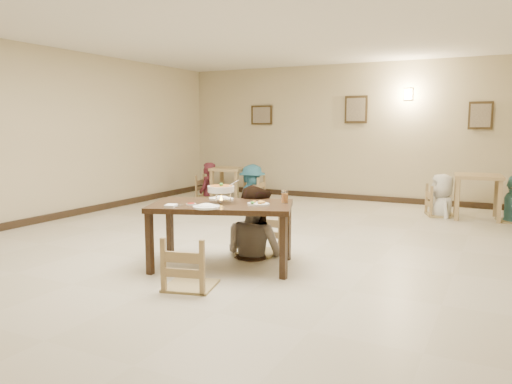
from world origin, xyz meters
The scene contains 29 objects.
floor centered at (0.00, 0.00, 0.00)m, with size 10.00×10.00×0.00m, color beige.
ceiling centered at (0.00, 0.00, 3.00)m, with size 10.00×10.00×0.00m, color silver.
wall_back centered at (0.00, 5.00, 1.50)m, with size 10.00×10.00×0.00m, color #BDAE8A.
wall_left centered at (-4.00, 0.00, 1.50)m, with size 10.00×10.00×0.00m, color #BDAE8A.
baseboard_back centered at (0.00, 4.97, 0.06)m, with size 8.00×0.06×0.12m, color black.
baseboard_left centered at (-3.97, 0.00, 0.06)m, with size 0.06×10.00×0.12m, color black.
picture_a centered at (-2.20, 4.96, 1.90)m, with size 0.55×0.04×0.45m.
picture_b centered at (0.10, 4.96, 2.00)m, with size 0.50×0.04×0.60m.
picture_c centered at (2.60, 4.96, 1.85)m, with size 0.45×0.04×0.55m.
wall_sconce centered at (1.20, 4.96, 2.30)m, with size 0.16×0.05×0.22m, color #FFD88C.
main_table centered at (0.18, -0.93, 0.68)m, with size 1.83×1.41×0.76m.
chair_far centered at (0.30, -0.17, 0.51)m, with size 0.48×0.48×1.02m.
chair_near centered at (0.27, -1.73, 0.52)m, with size 0.49×0.49×1.05m.
main_diner centered at (0.28, -0.29, 0.91)m, with size 0.88×0.69×1.81m, color gray.
curry_warmer centered at (0.16, -0.90, 0.92)m, with size 0.35×0.31×0.28m.
rice_plate_far centered at (0.04, -0.70, 0.77)m, with size 0.32×0.32×0.07m.
rice_plate_near centered at (0.20, -1.29, 0.77)m, with size 0.30×0.30×0.07m.
fried_plate centered at (0.62, -0.85, 0.78)m, with size 0.26×0.26×0.06m.
chili_dish centered at (-0.07, -1.19, 0.77)m, with size 0.11×0.11×0.02m.
napkin_cutlery centered at (-0.19, -1.40, 0.77)m, with size 0.17×0.24×0.03m.
drink_glass centered at (0.83, -0.58, 0.83)m, with size 0.08×0.08×0.16m.
bg_table_left centered at (-2.49, 3.86, 0.57)m, with size 0.81×0.81×0.71m.
bg_table_right centered at (2.68, 3.76, 0.65)m, with size 0.88×0.88×0.79m.
bg_chair_ll centered at (-3.09, 3.92, 0.47)m, with size 0.44×0.44×0.94m.
bg_chair_lr centered at (-1.88, 3.83, 0.50)m, with size 0.47×0.47×1.01m.
bg_chair_rl centered at (2.09, 3.77, 0.54)m, with size 0.51×0.51×1.08m.
bg_diner_a centered at (-3.09, 3.92, 0.80)m, with size 0.58×0.38×1.60m, color #541D29.
bg_diner_b centered at (-1.88, 3.83, 0.81)m, with size 1.04×0.60×1.61m, color teal.
bg_diner_c centered at (2.09, 3.77, 0.78)m, with size 0.76×0.50×1.56m, color silver.
Camera 1 is at (3.14, -5.88, 1.67)m, focal length 35.00 mm.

